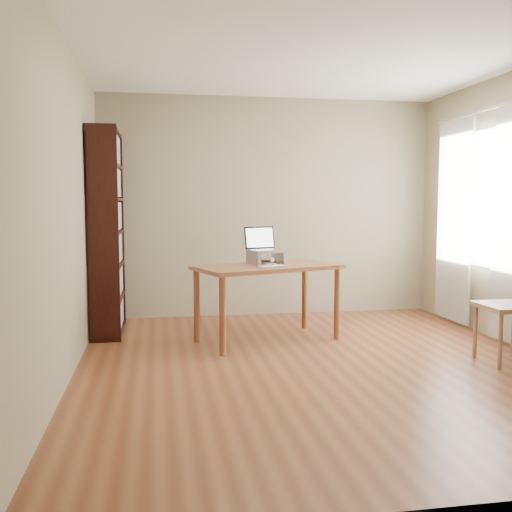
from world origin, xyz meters
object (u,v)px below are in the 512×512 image
at_px(cat, 262,258).
at_px(keyboard, 272,267).
at_px(desk, 268,275).
at_px(laptop, 265,244).
at_px(bookshelf, 107,232).

bearing_deg(cat, keyboard, -104.19).
bearing_deg(keyboard, desk, 68.30).
distance_m(keyboard, cat, 0.34).
bearing_deg(desk, keyboard, -109.94).
relative_size(keyboard, cat, 0.65).
relative_size(laptop, keyboard, 1.29).
xyz_separation_m(desk, cat, (-0.03, 0.11, 0.16)).
bearing_deg(cat, bookshelf, 141.64).
bearing_deg(keyboard, bookshelf, 130.33).
distance_m(bookshelf, cat, 1.64).
distance_m(laptop, keyboard, 0.40).
relative_size(bookshelf, desk, 1.37).
xyz_separation_m(laptop, cat, (-0.03, -0.03, -0.14)).
xyz_separation_m(desk, laptop, (-0.00, 0.14, 0.29)).
relative_size(bookshelf, keyboard, 6.94).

